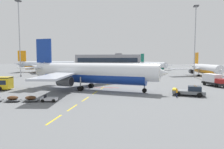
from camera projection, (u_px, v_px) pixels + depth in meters
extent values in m
plane|color=slate|center=(182.00, 81.00, 63.95)|extent=(400.00, 400.00, 0.00)
cube|color=yellow|center=(54.00, 120.00, 23.50)|extent=(0.24, 4.00, 0.01)
cube|color=yellow|center=(72.00, 108.00, 29.30)|extent=(0.24, 4.00, 0.01)
cube|color=yellow|center=(85.00, 99.00, 35.54)|extent=(0.24, 4.00, 0.01)
cube|color=yellow|center=(95.00, 93.00, 42.17)|extent=(0.24, 4.00, 0.01)
cube|color=yellow|center=(102.00, 88.00, 49.16)|extent=(0.24, 4.00, 0.01)
cube|color=yellow|center=(108.00, 84.00, 56.23)|extent=(0.24, 4.00, 0.01)
cube|color=yellow|center=(112.00, 82.00, 62.94)|extent=(0.24, 4.00, 0.01)
cube|color=yellow|center=(115.00, 79.00, 69.22)|extent=(0.24, 4.00, 0.01)
cube|color=yellow|center=(118.00, 77.00, 76.57)|extent=(0.24, 4.00, 0.01)
cube|color=yellow|center=(120.00, 76.00, 82.36)|extent=(0.24, 4.00, 0.01)
cube|color=yellow|center=(122.00, 75.00, 88.03)|extent=(0.24, 4.00, 0.01)
cube|color=yellow|center=(124.00, 74.00, 95.10)|extent=(0.24, 4.00, 0.01)
cube|color=yellow|center=(125.00, 73.00, 101.22)|extent=(0.24, 4.00, 0.01)
cube|color=yellow|center=(127.00, 72.00, 108.38)|extent=(0.24, 4.00, 0.01)
cube|color=yellow|center=(128.00, 71.00, 114.99)|extent=(0.24, 4.00, 0.01)
cube|color=#B21414|center=(103.00, 87.00, 50.02)|extent=(8.00, 0.40, 0.01)
cylinder|color=white|center=(94.00, 71.00, 45.99)|extent=(30.27, 9.45, 3.80)
cylinder|color=navy|center=(94.00, 76.00, 46.07)|extent=(24.72, 8.09, 3.50)
cone|color=white|center=(160.00, 73.00, 40.66)|extent=(4.14, 4.32, 3.72)
cone|color=white|center=(39.00, 68.00, 51.52)|extent=(4.74, 3.97, 3.23)
cube|color=#192333|center=(155.00, 70.00, 40.98)|extent=(2.11, 3.10, 0.60)
cube|color=navy|center=(44.00, 51.00, 50.55)|extent=(4.39, 1.19, 6.00)
cube|color=white|center=(50.00, 67.00, 54.11)|extent=(4.36, 6.89, 0.24)
cube|color=white|center=(33.00, 68.00, 48.15)|extent=(4.36, 6.89, 0.24)
cube|color=#B7BCC6|center=(94.00, 71.00, 55.35)|extent=(12.71, 17.10, 0.36)
cube|color=#B7BCC6|center=(57.00, 76.00, 39.51)|extent=(7.21, 17.52, 0.36)
cylinder|color=#4C4F54|center=(89.00, 77.00, 52.72)|extent=(3.54, 2.67, 2.10)
cylinder|color=black|center=(94.00, 77.00, 52.16)|extent=(0.46, 1.78, 1.79)
cylinder|color=#4C4F54|center=(65.00, 81.00, 42.47)|extent=(3.54, 2.67, 2.10)
cylinder|color=black|center=(71.00, 82.00, 41.91)|extent=(0.46, 1.78, 1.79)
cylinder|color=gray|center=(145.00, 84.00, 41.97)|extent=(0.28, 0.28, 2.67)
cylinder|color=black|center=(144.00, 90.00, 42.08)|extent=(1.03, 0.46, 0.99)
cylinder|color=gray|center=(91.00, 80.00, 49.31)|extent=(0.28, 0.28, 2.61)
cylinder|color=black|center=(92.00, 85.00, 49.74)|extent=(1.15, 0.55, 1.10)
cylinder|color=black|center=(90.00, 86.00, 49.09)|extent=(1.15, 0.55, 1.10)
cylinder|color=gray|center=(80.00, 83.00, 44.46)|extent=(0.28, 0.28, 2.61)
cylinder|color=black|center=(81.00, 88.00, 44.89)|extent=(1.15, 0.55, 1.10)
cylinder|color=black|center=(80.00, 89.00, 44.24)|extent=(1.15, 0.55, 1.10)
cube|color=slate|center=(188.00, 92.00, 38.98)|extent=(6.40, 3.81, 0.60)
cube|color=#192333|center=(195.00, 88.00, 38.55)|extent=(2.73, 2.51, 0.90)
cube|color=yellow|center=(174.00, 89.00, 39.84)|extent=(1.13, 2.60, 0.24)
sphere|color=orange|center=(195.00, 86.00, 38.51)|extent=(0.16, 0.16, 0.16)
cylinder|color=black|center=(178.00, 94.00, 38.34)|extent=(0.96, 0.55, 0.90)
cylinder|color=black|center=(178.00, 92.00, 40.96)|extent=(0.96, 0.55, 0.90)
cylinder|color=black|center=(200.00, 95.00, 37.04)|extent=(0.96, 0.55, 0.90)
cylinder|color=black|center=(199.00, 93.00, 39.66)|extent=(0.96, 0.55, 0.90)
cylinder|color=silver|center=(152.00, 65.00, 116.96)|extent=(15.76, 23.89, 3.25)
cylinder|color=#0F604C|center=(152.00, 66.00, 117.03)|extent=(13.13, 19.62, 2.99)
cone|color=silver|center=(165.00, 65.00, 104.93)|extent=(4.26, 4.19, 3.19)
cone|color=silver|center=(141.00, 64.00, 129.52)|extent=(4.19, 4.49, 2.76)
cube|color=#192333|center=(164.00, 64.00, 105.72)|extent=(2.80, 2.41, 0.51)
cube|color=#0F604C|center=(142.00, 58.00, 127.82)|extent=(2.16, 3.41, 5.13)
cube|color=silver|center=(146.00, 63.00, 129.61)|extent=(6.11, 5.12, 0.21)
cube|color=silver|center=(138.00, 63.00, 127.71)|extent=(6.11, 5.12, 0.21)
cube|color=#B7BCC6|center=(160.00, 65.00, 122.69)|extent=(15.06, 6.78, 0.31)
cube|color=#B7BCC6|center=(139.00, 65.00, 117.65)|extent=(12.57, 13.72, 0.31)
cylinder|color=#4C4F54|center=(156.00, 67.00, 122.02)|extent=(2.93, 3.27, 1.80)
cylinder|color=black|center=(157.00, 67.00, 120.74)|extent=(1.37, 0.86, 1.53)
cylinder|color=#4C4F54|center=(142.00, 67.00, 118.75)|extent=(2.93, 3.27, 1.80)
cylinder|color=black|center=(143.00, 67.00, 117.48)|extent=(1.37, 0.86, 1.53)
cylinder|color=gray|center=(162.00, 69.00, 107.61)|extent=(0.24, 0.24, 2.28)
cylinder|color=black|center=(162.00, 71.00, 107.70)|extent=(0.63, 0.85, 0.85)
cylinder|color=gray|center=(154.00, 68.00, 119.49)|extent=(0.24, 0.24, 2.23)
cylinder|color=black|center=(154.00, 70.00, 119.69)|extent=(0.73, 0.96, 0.94)
cylinder|color=black|center=(153.00, 70.00, 119.48)|extent=(0.73, 0.96, 0.94)
cylinder|color=gray|center=(147.00, 68.00, 117.95)|extent=(0.24, 0.24, 2.23)
cylinder|color=black|center=(148.00, 70.00, 118.14)|extent=(0.73, 0.96, 0.94)
cylinder|color=black|center=(147.00, 70.00, 117.94)|extent=(0.73, 0.96, 0.94)
cylinder|color=white|center=(206.00, 68.00, 78.17)|extent=(5.12, 24.69, 3.10)
cylinder|color=orange|center=(206.00, 70.00, 78.23)|extent=(4.50, 20.12, 2.85)
cone|color=white|center=(220.00, 70.00, 65.99)|extent=(3.26, 3.09, 3.03)
cone|color=white|center=(195.00, 66.00, 90.87)|extent=(2.91, 3.63, 2.63)
cube|color=#192333|center=(219.00, 68.00, 66.80)|extent=(2.42, 1.49, 0.49)
cube|color=orange|center=(197.00, 58.00, 89.17)|extent=(0.59, 3.60, 4.89)
cube|color=white|center=(202.00, 66.00, 89.78)|extent=(5.41, 3.03, 0.20)
cube|color=white|center=(190.00, 66.00, 90.24)|extent=(5.41, 3.03, 0.20)
cube|color=#B7BCC6|center=(221.00, 69.00, 80.80)|extent=(14.39, 7.26, 0.29)
cube|color=#B7BCC6|center=(186.00, 69.00, 82.02)|extent=(14.24, 9.22, 0.29)
cylinder|color=#4C4F54|center=(214.00, 72.00, 81.23)|extent=(1.92, 2.74, 1.71)
cylinder|color=black|center=(215.00, 72.00, 79.94)|extent=(1.46, 0.22, 1.45)
cylinder|color=#4C4F54|center=(191.00, 72.00, 82.02)|extent=(1.92, 2.74, 1.71)
cylinder|color=black|center=(192.00, 72.00, 80.73)|extent=(1.46, 0.22, 1.45)
cylinder|color=gray|center=(216.00, 75.00, 68.70)|extent=(0.23, 0.23, 2.17)
cylinder|color=black|center=(216.00, 78.00, 68.79)|extent=(0.29, 0.82, 0.81)
cylinder|color=gray|center=(210.00, 73.00, 79.75)|extent=(0.23, 0.23, 2.13)
cylinder|color=black|center=(210.00, 76.00, 79.81)|extent=(0.36, 0.92, 0.90)
cylinder|color=black|center=(209.00, 76.00, 79.86)|extent=(0.36, 0.92, 0.90)
cylinder|color=gray|center=(199.00, 73.00, 80.13)|extent=(0.23, 0.23, 2.13)
cylinder|color=black|center=(199.00, 76.00, 80.19)|extent=(0.36, 0.92, 0.90)
cylinder|color=black|center=(198.00, 75.00, 80.24)|extent=(0.36, 0.92, 0.90)
cylinder|color=silver|center=(48.00, 65.00, 108.72)|extent=(27.99, 12.45, 3.58)
cylinder|color=orange|center=(48.00, 66.00, 108.80)|extent=(22.91, 10.49, 3.29)
cone|color=silver|center=(74.00, 64.00, 110.89)|extent=(4.24, 4.38, 3.51)
cone|color=silver|center=(19.00, 64.00, 106.42)|extent=(4.72, 4.15, 3.04)
cube|color=#192333|center=(72.00, 63.00, 110.69)|extent=(2.29, 3.02, 0.56)
cube|color=orange|center=(22.00, 56.00, 106.35)|extent=(4.03, 1.65, 5.65)
cube|color=silver|center=(23.00, 63.00, 109.52)|extent=(4.78, 6.67, 0.23)
cube|color=silver|center=(19.00, 63.00, 103.58)|extent=(4.78, 6.67, 0.23)
cube|color=#B7BCC6|center=(43.00, 65.00, 116.07)|extent=(4.70, 16.05, 0.34)
cube|color=#B7BCC6|center=(37.00, 66.00, 100.30)|extent=(13.40, 15.40, 0.34)
cylinder|color=#4C4F54|center=(42.00, 67.00, 113.37)|extent=(3.49, 2.84, 1.98)
cylinder|color=black|center=(45.00, 67.00, 113.60)|extent=(0.64, 1.63, 1.68)
cylinder|color=#4C4F54|center=(38.00, 68.00, 103.17)|extent=(3.49, 2.84, 1.98)
cylinder|color=black|center=(41.00, 68.00, 103.40)|extent=(0.64, 1.63, 1.68)
cylinder|color=gray|center=(69.00, 69.00, 110.62)|extent=(0.26, 0.26, 2.51)
cylinder|color=black|center=(69.00, 71.00, 110.72)|extent=(0.97, 0.55, 0.93)
cylinder|color=gray|center=(45.00, 69.00, 111.03)|extent=(0.26, 0.26, 2.46)
cylinder|color=black|center=(45.00, 71.00, 111.45)|extent=(1.09, 0.64, 1.04)
cylinder|color=black|center=(45.00, 71.00, 110.80)|extent=(1.09, 0.64, 1.04)
cylinder|color=gray|center=(43.00, 69.00, 106.21)|extent=(0.26, 0.26, 2.46)
cylinder|color=black|center=(44.00, 71.00, 106.63)|extent=(1.09, 0.64, 1.04)
cylinder|color=black|center=(43.00, 71.00, 105.98)|extent=(1.09, 0.64, 1.04)
cylinder|color=black|center=(6.00, 87.00, 47.27)|extent=(1.04, 0.50, 1.00)
cylinder|color=black|center=(0.00, 89.00, 44.58)|extent=(1.04, 0.50, 1.00)
cube|color=black|center=(214.00, 83.00, 52.39)|extent=(4.95, 7.38, 0.60)
cube|color=maroon|center=(221.00, 81.00, 50.08)|extent=(3.05, 3.09, 1.10)
cube|color=silver|center=(212.00, 78.00, 53.23)|extent=(4.07, 5.32, 2.10)
cylinder|color=black|center=(217.00, 86.00, 49.96)|extent=(0.63, 0.99, 0.96)
cylinder|color=black|center=(212.00, 83.00, 54.86)|extent=(0.63, 0.99, 0.96)
cylinder|color=black|center=(204.00, 83.00, 54.31)|extent=(0.63, 0.99, 0.96)
cube|color=silver|center=(49.00, 99.00, 33.46)|extent=(2.82, 1.86, 0.44)
cube|color=black|center=(45.00, 97.00, 33.41)|extent=(0.33, 1.12, 0.56)
cylinder|color=black|center=(56.00, 99.00, 34.19)|extent=(0.58, 0.28, 0.56)
cylinder|color=black|center=(54.00, 101.00, 32.79)|extent=(0.58, 0.28, 0.56)
cylinder|color=black|center=(45.00, 99.00, 34.15)|extent=(0.58, 0.28, 0.56)
cylinder|color=black|center=(42.00, 101.00, 32.76)|extent=(0.58, 0.28, 0.56)
cube|color=slate|center=(31.00, 100.00, 33.42)|extent=(2.64, 1.93, 0.12)
ellipsoid|color=#4C2D19|center=(31.00, 98.00, 33.39)|extent=(2.02, 1.52, 0.64)
cylinder|color=black|center=(32.00, 100.00, 34.09)|extent=(0.46, 0.22, 0.44)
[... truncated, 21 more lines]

